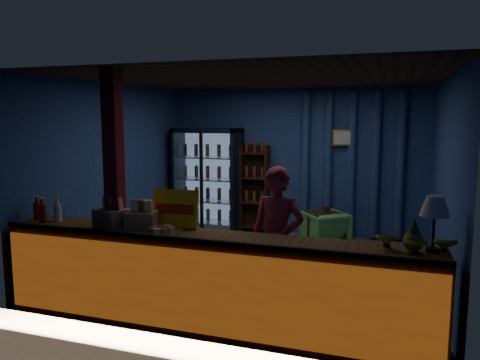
% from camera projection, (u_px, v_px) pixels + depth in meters
% --- Properties ---
extents(ground, '(4.60, 4.60, 0.00)m').
position_uv_depth(ground, '(261.00, 269.00, 6.51)').
color(ground, '#515154').
rests_on(ground, ground).
extents(room_walls, '(4.60, 4.60, 4.60)m').
position_uv_depth(room_walls, '(262.00, 157.00, 6.30)').
color(room_walls, navy).
rests_on(room_walls, ground).
extents(counter, '(4.40, 0.57, 0.99)m').
position_uv_depth(counter, '(209.00, 282.00, 4.65)').
color(counter, brown).
rests_on(counter, ground).
extents(support_post, '(0.16, 0.16, 2.60)m').
position_uv_depth(support_post, '(115.00, 195.00, 4.88)').
color(support_post, maroon).
rests_on(support_post, ground).
extents(beverage_cooler, '(1.20, 0.62, 1.90)m').
position_uv_depth(beverage_cooler, '(209.00, 180.00, 8.67)').
color(beverage_cooler, black).
rests_on(beverage_cooler, ground).
extents(bottle_shelf, '(0.50, 0.28, 1.60)m').
position_uv_depth(bottle_shelf, '(255.00, 189.00, 8.56)').
color(bottle_shelf, '#3B2613').
rests_on(bottle_shelf, ground).
extents(curtain_folds, '(1.74, 0.14, 2.50)m').
position_uv_depth(curtain_folds, '(351.00, 164.00, 8.03)').
color(curtain_folds, navy).
rests_on(curtain_folds, room_walls).
extents(framed_picture, '(0.36, 0.04, 0.28)m').
position_uv_depth(framed_picture, '(343.00, 138.00, 7.98)').
color(framed_picture, gold).
rests_on(framed_picture, room_walls).
extents(shopkeeper, '(0.60, 0.41, 1.60)m').
position_uv_depth(shopkeeper, '(277.00, 241.00, 4.96)').
color(shopkeeper, maroon).
rests_on(shopkeeper, ground).
extents(green_chair, '(0.89, 0.89, 0.59)m').
position_uv_depth(green_chair, '(325.00, 229.00, 7.58)').
color(green_chair, '#5EBA5D').
rests_on(green_chair, ground).
extents(side_table, '(0.70, 0.58, 0.66)m').
position_uv_depth(side_table, '(325.00, 229.00, 7.66)').
color(side_table, '#3B2613').
rests_on(side_table, ground).
extents(yellow_sign, '(0.51, 0.12, 0.40)m').
position_uv_depth(yellow_sign, '(175.00, 209.00, 4.91)').
color(yellow_sign, yellow).
rests_on(yellow_sign, counter).
extents(soda_bottles, '(0.36, 0.16, 0.27)m').
position_uv_depth(soda_bottles, '(46.00, 211.00, 5.23)').
color(soda_bottles, '#AD230B').
rests_on(soda_bottles, counter).
extents(snack_box_left, '(0.38, 0.34, 0.33)m').
position_uv_depth(snack_box_left, '(111.00, 217.00, 4.88)').
color(snack_box_left, '#AB7752').
rests_on(snack_box_left, counter).
extents(snack_box_centre, '(0.35, 0.31, 0.32)m').
position_uv_depth(snack_box_centre, '(142.00, 219.00, 4.81)').
color(snack_box_centre, '#AB7752').
rests_on(snack_box_centre, counter).
extents(pastry_tray, '(0.41, 0.41, 0.07)m').
position_uv_depth(pastry_tray, '(163.00, 231.00, 4.68)').
color(pastry_tray, silver).
rests_on(pastry_tray, counter).
extents(banana_bunches, '(0.68, 0.28, 0.15)m').
position_uv_depth(banana_bunches, '(415.00, 243.00, 4.06)').
color(banana_bunches, yellow).
rests_on(banana_bunches, counter).
extents(table_lamp, '(0.25, 0.25, 0.49)m').
position_uv_depth(table_lamp, '(435.00, 208.00, 3.99)').
color(table_lamp, black).
rests_on(table_lamp, counter).
extents(pineapple, '(0.18, 0.18, 0.30)m').
position_uv_depth(pineapple, '(413.00, 238.00, 4.01)').
color(pineapple, olive).
rests_on(pineapple, counter).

